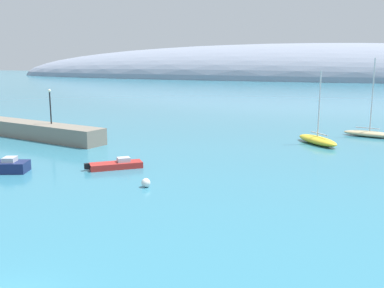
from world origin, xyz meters
TOP-DOWN VIEW (x-y plane):
  - breakwater_rocks at (-23.72, 30.91)m, footprint 20.73×7.27m
  - distant_ridge at (-13.93, 214.02)m, footprint 333.55×69.96m
  - sailboat_yellow_outer_mooring at (8.50, 38.77)m, footprint 5.66×6.23m
  - sailboat_sand_end_of_line at (14.09, 45.91)m, footprint 6.46×3.35m
  - motorboat_red_foreground at (-6.94, 21.10)m, footprint 4.39×4.01m
  - motorboat_navy_outer at (-15.22, 16.67)m, footprint 4.61×3.23m
  - mooring_buoy_white at (-1.97, 16.84)m, footprint 0.67×0.67m
  - harbor_lamp_post at (-21.22, 30.81)m, footprint 0.36×0.36m

SIDE VIEW (x-z plane):
  - distant_ridge at x=-13.93m, z-range -17.24..17.24m
  - motorboat_red_foreground at x=-6.94m, z-range -0.15..0.78m
  - mooring_buoy_white at x=-1.97m, z-range 0.00..0.67m
  - sailboat_sand_end_of_line at x=14.09m, z-range -4.30..5.23m
  - motorboat_navy_outer at x=-15.22m, z-range -0.16..1.13m
  - sailboat_yellow_outer_mooring at x=8.50m, z-range -3.57..4.59m
  - breakwater_rocks at x=-23.72m, z-range 0.00..1.87m
  - harbor_lamp_post at x=-21.22m, z-range 2.36..6.44m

